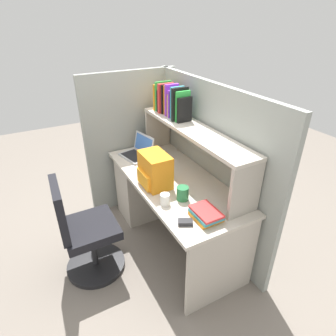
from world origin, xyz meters
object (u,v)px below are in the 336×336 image
object	(u,v)px
laptop	(138,152)
paper_cup	(165,199)
snack_canister	(183,193)
backpack	(155,170)
computer_mouse	(185,222)
office_chair	(84,235)

from	to	relation	value
laptop	paper_cup	bearing A→B (deg)	-9.62
laptop	snack_canister	size ratio (longest dim) A/B	3.12
snack_canister	paper_cup	bearing A→B (deg)	-93.47
paper_cup	snack_canister	distance (m)	0.16
laptop	paper_cup	distance (m)	0.89
backpack	snack_canister	xyz separation A→B (m)	(0.31, 0.10, -0.09)
laptop	computer_mouse	bearing A→B (deg)	-6.53
snack_canister	backpack	bearing A→B (deg)	-162.20
computer_mouse	office_chair	distance (m)	0.94
snack_canister	office_chair	world-z (taller)	office_chair
computer_mouse	office_chair	world-z (taller)	office_chair
computer_mouse	snack_canister	size ratio (longest dim) A/B	0.91
laptop	backpack	world-z (taller)	backpack
laptop	backpack	distance (m)	0.60
backpack	paper_cup	distance (m)	0.32
laptop	office_chair	distance (m)	1.00
paper_cup	backpack	bearing A→B (deg)	169.27
laptop	office_chair	xyz separation A→B (m)	(0.54, -0.75, -0.39)
snack_canister	office_chair	bearing A→B (deg)	-114.54
paper_cup	laptop	bearing A→B (deg)	170.38
computer_mouse	paper_cup	size ratio (longest dim) A/B	1.14
laptop	office_chair	size ratio (longest dim) A/B	0.38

